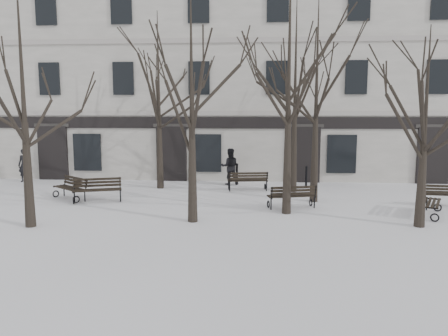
# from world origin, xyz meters

# --- Properties ---
(ground) EXTENTS (100.00, 100.00, 0.00)m
(ground) POSITION_xyz_m (0.00, 0.00, 0.00)
(ground) COLOR white
(ground) RESTS_ON ground
(building) EXTENTS (40.40, 10.20, 11.40)m
(building) POSITION_xyz_m (0.00, 12.96, 5.52)
(building) COLOR beige
(building) RESTS_ON ground
(tree_0) EXTENTS (5.63, 5.63, 8.04)m
(tree_0) POSITION_xyz_m (-6.32, -1.61, 5.03)
(tree_0) COLOR black
(tree_0) RESTS_ON ground
(tree_1) EXTENTS (5.40, 5.40, 7.72)m
(tree_1) POSITION_xyz_m (-1.17, -0.60, 4.82)
(tree_1) COLOR black
(tree_1) RESTS_ON ground
(tree_2) EXTENTS (6.28, 6.28, 8.98)m
(tree_2) POSITION_xyz_m (2.08, 0.81, 5.61)
(tree_2) COLOR black
(tree_2) RESTS_ON ground
(tree_3) EXTENTS (4.44, 4.44, 6.35)m
(tree_3) POSITION_xyz_m (6.24, -0.74, 3.96)
(tree_3) COLOR black
(tree_3) RESTS_ON ground
(tree_4) EXTENTS (5.81, 5.81, 8.31)m
(tree_4) POSITION_xyz_m (-3.63, 5.66, 5.19)
(tree_4) COLOR black
(tree_4) RESTS_ON ground
(tree_5) EXTENTS (6.03, 6.03, 8.61)m
(tree_5) POSITION_xyz_m (2.70, 5.18, 5.38)
(tree_5) COLOR black
(tree_5) RESTS_ON ground
(tree_6) EXTENTS (5.70, 5.70, 8.14)m
(tree_6) POSITION_xyz_m (3.35, 3.02, 5.09)
(tree_6) COLOR black
(tree_6) RESTS_ON ground
(bench_0) EXTENTS (2.03, 1.25, 0.97)m
(bench_0) POSITION_xyz_m (-5.54, 2.34, 0.53)
(bench_0) COLOR black
(bench_0) RESTS_ON ground
(bench_1) EXTENTS (1.92, 1.08, 0.92)m
(bench_1) POSITION_xyz_m (2.35, 1.65, 0.50)
(bench_1) COLOR black
(bench_1) RESTS_ON ground
(bench_2) EXTENTS (1.85, 0.86, 0.90)m
(bench_2) POSITION_xyz_m (8.25, 2.42, 0.49)
(bench_2) COLOR black
(bench_2) RESTS_ON ground
(bench_3) EXTENTS (1.86, 1.69, 0.95)m
(bench_3) POSITION_xyz_m (-6.83, 2.77, 0.52)
(bench_3) COLOR black
(bench_3) RESTS_ON ground
(bench_4) EXTENTS (1.91, 0.95, 0.92)m
(bench_4) POSITION_xyz_m (0.60, 5.26, 0.50)
(bench_4) COLOR black
(bench_4) RESTS_ON ground
(bench_5) EXTENTS (1.36, 1.93, 0.93)m
(bench_5) POSITION_xyz_m (7.13, 0.83, 0.50)
(bench_5) COLOR black
(bench_5) RESTS_ON ground
(bollard_a) EXTENTS (0.14, 0.14, 1.09)m
(bollard_a) POSITION_xyz_m (0.02, 6.96, 0.58)
(bollard_a) COLOR black
(bollard_a) RESTS_ON ground
(bollard_b) EXTENTS (0.13, 0.13, 1.00)m
(bollard_b) POSITION_xyz_m (3.49, 6.85, 0.54)
(bollard_b) COLOR black
(bollard_b) RESTS_ON ground
(pedestrian_a) EXTENTS (0.68, 0.47, 1.76)m
(pedestrian_a) POSITION_xyz_m (-11.15, 7.02, 0.00)
(pedestrian_a) COLOR black
(pedestrian_a) RESTS_ON ground
(pedestrian_b) EXTENTS (0.98, 0.81, 1.85)m
(pedestrian_b) POSITION_xyz_m (-0.34, 6.92, 0.00)
(pedestrian_b) COLOR black
(pedestrian_b) RESTS_ON ground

